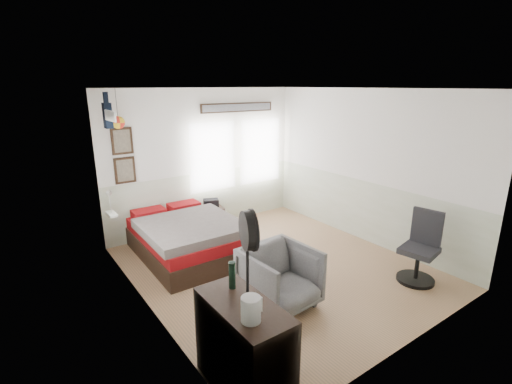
# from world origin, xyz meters

# --- Properties ---
(ground_plane) EXTENTS (4.00, 4.50, 0.01)m
(ground_plane) POSITION_xyz_m (0.00, 0.00, -0.01)
(ground_plane) COLOR #8C6C4E
(room_shell) EXTENTS (4.02, 4.52, 2.71)m
(room_shell) POSITION_xyz_m (-0.08, 0.19, 1.61)
(room_shell) COLOR white
(room_shell) RESTS_ON ground_plane
(wall_decor) EXTENTS (3.55, 1.32, 1.44)m
(wall_decor) POSITION_xyz_m (-1.10, 1.96, 2.10)
(wall_decor) COLOR #3B2717
(wall_decor) RESTS_ON room_shell
(bed) EXTENTS (1.49, 2.03, 0.65)m
(bed) POSITION_xyz_m (-0.95, 1.19, 0.32)
(bed) COLOR black
(bed) RESTS_ON ground_plane
(dresser) EXTENTS (0.48, 1.00, 0.90)m
(dresser) POSITION_xyz_m (-1.74, -1.71, 0.45)
(dresser) COLOR black
(dresser) RESTS_ON ground_plane
(armchair) EXTENTS (0.88, 0.90, 0.78)m
(armchair) POSITION_xyz_m (-0.61, -0.83, 0.39)
(armchair) COLOR #4E4E51
(armchair) RESTS_ON ground_plane
(nightstand) EXTENTS (0.50, 0.43, 0.44)m
(nightstand) POSITION_xyz_m (-0.04, 2.00, 0.22)
(nightstand) COLOR black
(nightstand) RESTS_ON ground_plane
(task_chair) EXTENTS (0.54, 0.54, 1.05)m
(task_chair) POSITION_xyz_m (1.44, -1.50, 0.43)
(task_chair) COLOR black
(task_chair) RESTS_ON ground_plane
(kettle) EXTENTS (0.19, 0.16, 0.22)m
(kettle) POSITION_xyz_m (-1.82, -1.95, 1.01)
(kettle) COLOR silver
(kettle) RESTS_ON dresser
(bottle) EXTENTS (0.07, 0.07, 0.27)m
(bottle) POSITION_xyz_m (-1.68, -1.43, 1.03)
(bottle) COLOR black
(bottle) RESTS_ON dresser
(stand_fan) EXTENTS (0.20, 0.35, 0.87)m
(stand_fan) POSITION_xyz_m (-1.70, -1.73, 1.58)
(stand_fan) COLOR black
(stand_fan) RESTS_ON dresser
(black_bag) EXTENTS (0.34, 0.28, 0.17)m
(black_bag) POSITION_xyz_m (-0.04, 2.00, 0.53)
(black_bag) COLOR black
(black_bag) RESTS_ON nightstand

